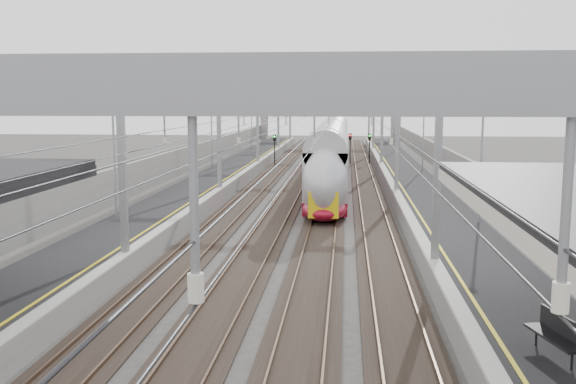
% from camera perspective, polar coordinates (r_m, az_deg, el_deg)
% --- Properties ---
extents(platform_left, '(4.00, 120.00, 1.00)m').
position_cam_1_polar(platform_left, '(49.82, -7.32, 0.32)').
color(platform_left, black).
rests_on(platform_left, ground).
extents(platform_right, '(4.00, 120.00, 1.00)m').
position_cam_1_polar(platform_right, '(48.93, 11.30, 0.09)').
color(platform_right, black).
rests_on(platform_right, ground).
extents(tracks, '(11.40, 140.00, 0.20)m').
position_cam_1_polar(tracks, '(48.79, 1.91, -0.32)').
color(tracks, black).
rests_on(tracks, ground).
extents(overhead_line, '(13.00, 140.00, 6.60)m').
position_cam_1_polar(overhead_line, '(54.88, 2.34, 7.01)').
color(overhead_line, gray).
rests_on(overhead_line, platform_left).
extents(overbridge, '(22.00, 2.20, 6.90)m').
position_cam_1_polar(overbridge, '(103.23, 3.70, 7.07)').
color(overbridge, slate).
rests_on(overbridge, ground).
extents(wall_left, '(0.30, 120.00, 3.20)m').
position_cam_1_polar(wall_left, '(50.48, -10.89, 1.60)').
color(wall_left, slate).
rests_on(wall_left, ground).
extents(wall_right, '(0.30, 120.00, 3.20)m').
position_cam_1_polar(wall_right, '(49.24, 15.04, 1.31)').
color(wall_right, slate).
rests_on(wall_right, ground).
extents(train, '(2.76, 50.28, 4.36)m').
position_cam_1_polar(train, '(59.61, 3.98, 3.23)').
color(train, maroon).
rests_on(train, ground).
extents(bench, '(1.00, 2.04, 1.02)m').
position_cam_1_polar(bench, '(17.32, 22.93, -11.42)').
color(bench, black).
rests_on(bench, platform_right).
extents(signal_green, '(0.32, 0.32, 3.48)m').
position_cam_1_polar(signal_green, '(71.55, -1.20, 4.29)').
color(signal_green, black).
rests_on(signal_green, ground).
extents(signal_red_near, '(0.32, 0.32, 3.48)m').
position_cam_1_polar(signal_red_near, '(74.47, 5.55, 4.41)').
color(signal_red_near, black).
rests_on(signal_red_near, ground).
extents(signal_red_far, '(0.32, 0.32, 3.48)m').
position_cam_1_polar(signal_red_far, '(73.95, 7.26, 4.35)').
color(signal_red_far, black).
rests_on(signal_red_far, ground).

